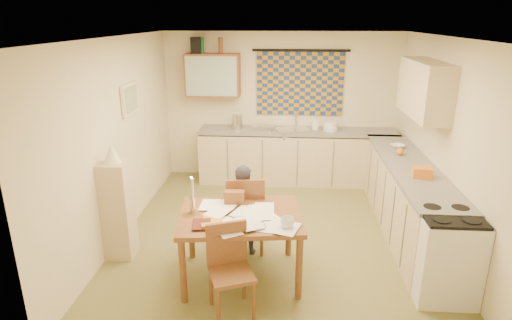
# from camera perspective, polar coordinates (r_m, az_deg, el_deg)

# --- Properties ---
(floor) EXTENTS (4.00, 4.50, 0.02)m
(floor) POSITION_cam_1_polar(r_m,az_deg,el_deg) (5.72, 2.82, -9.98)
(floor) COLOR olive
(floor) RESTS_ON ground
(ceiling) EXTENTS (4.00, 4.50, 0.02)m
(ceiling) POSITION_cam_1_polar(r_m,az_deg,el_deg) (5.03, 3.29, 16.14)
(ceiling) COLOR white
(ceiling) RESTS_ON floor
(wall_back) EXTENTS (4.00, 0.02, 2.50)m
(wall_back) POSITION_cam_1_polar(r_m,az_deg,el_deg) (7.43, 3.43, 7.12)
(wall_back) COLOR beige
(wall_back) RESTS_ON floor
(wall_front) EXTENTS (4.00, 0.02, 2.50)m
(wall_front) POSITION_cam_1_polar(r_m,az_deg,el_deg) (3.13, 2.10, -9.44)
(wall_front) COLOR beige
(wall_front) RESTS_ON floor
(wall_left) EXTENTS (0.02, 4.50, 2.50)m
(wall_left) POSITION_cam_1_polar(r_m,az_deg,el_deg) (5.64, -17.85, 2.54)
(wall_left) COLOR beige
(wall_left) RESTS_ON floor
(wall_right) EXTENTS (0.02, 4.50, 2.50)m
(wall_right) POSITION_cam_1_polar(r_m,az_deg,el_deg) (5.58, 24.17, 1.62)
(wall_right) COLOR beige
(wall_right) RESTS_ON floor
(window_blind) EXTENTS (1.45, 0.03, 1.05)m
(window_blind) POSITION_cam_1_polar(r_m,az_deg,el_deg) (7.33, 5.87, 10.07)
(window_blind) COLOR navy
(window_blind) RESTS_ON wall_back
(curtain_rod) EXTENTS (1.60, 0.04, 0.04)m
(curtain_rod) POSITION_cam_1_polar(r_m,az_deg,el_deg) (7.25, 6.02, 14.35)
(curtain_rod) COLOR black
(curtain_rod) RESTS_ON wall_back
(wall_cabinet) EXTENTS (0.90, 0.34, 0.70)m
(wall_cabinet) POSITION_cam_1_polar(r_m,az_deg,el_deg) (7.27, -5.78, 11.20)
(wall_cabinet) COLOR brown
(wall_cabinet) RESTS_ON wall_back
(wall_cabinet_glass) EXTENTS (0.84, 0.02, 0.64)m
(wall_cabinet_glass) POSITION_cam_1_polar(r_m,az_deg,el_deg) (7.10, -6.01, 11.02)
(wall_cabinet_glass) COLOR #99B2A5
(wall_cabinet_glass) RESTS_ON wall_back
(upper_cabinet_right) EXTENTS (0.34, 1.30, 0.70)m
(upper_cabinet_right) POSITION_cam_1_polar(r_m,az_deg,el_deg) (5.90, 21.54, 8.81)
(upper_cabinet_right) COLOR tan
(upper_cabinet_right) RESTS_ON wall_right
(framed_print) EXTENTS (0.04, 0.50, 0.40)m
(framed_print) POSITION_cam_1_polar(r_m,az_deg,el_deg) (5.89, -16.51, 7.83)
(framed_print) COLOR #EEE7C4
(framed_print) RESTS_ON wall_left
(print_canvas) EXTENTS (0.01, 0.42, 0.32)m
(print_canvas) POSITION_cam_1_polar(r_m,az_deg,el_deg) (5.88, -16.28, 7.84)
(print_canvas) COLOR beige
(print_canvas) RESTS_ON wall_left
(counter_back) EXTENTS (3.30, 0.62, 0.92)m
(counter_back) POSITION_cam_1_polar(r_m,az_deg,el_deg) (7.34, 5.49, 0.46)
(counter_back) COLOR tan
(counter_back) RESTS_ON floor
(counter_right) EXTENTS (0.62, 2.95, 0.92)m
(counter_right) POSITION_cam_1_polar(r_m,az_deg,el_deg) (5.99, 19.50, -4.80)
(counter_right) COLOR tan
(counter_right) RESTS_ON floor
(stove) EXTENTS (0.59, 0.59, 0.91)m
(stove) POSITION_cam_1_polar(r_m,az_deg,el_deg) (4.77, 23.84, -11.55)
(stove) COLOR white
(stove) RESTS_ON floor
(sink) EXTENTS (0.69, 0.64, 0.10)m
(sink) POSITION_cam_1_polar(r_m,az_deg,el_deg) (7.21, 4.90, 3.72)
(sink) COLOR silver
(sink) RESTS_ON counter_back
(tap) EXTENTS (0.04, 0.04, 0.28)m
(tap) POSITION_cam_1_polar(r_m,az_deg,el_deg) (7.35, 5.35, 5.42)
(tap) COLOR silver
(tap) RESTS_ON counter_back
(dish_rack) EXTENTS (0.40, 0.36, 0.06)m
(dish_rack) POSITION_cam_1_polar(r_m,az_deg,el_deg) (7.21, 0.97, 4.34)
(dish_rack) COLOR silver
(dish_rack) RESTS_ON counter_back
(kettle) EXTENTS (0.20, 0.20, 0.24)m
(kettle) POSITION_cam_1_polar(r_m,az_deg,el_deg) (7.22, -2.52, 5.09)
(kettle) COLOR silver
(kettle) RESTS_ON counter_back
(mixing_bowl) EXTENTS (0.30, 0.30, 0.16)m
(mixing_bowl) POSITION_cam_1_polar(r_m,az_deg,el_deg) (7.22, 9.92, 4.50)
(mixing_bowl) COLOR white
(mixing_bowl) RESTS_ON counter_back
(soap_bottle) EXTENTS (0.12, 0.12, 0.21)m
(soap_bottle) POSITION_cam_1_polar(r_m,az_deg,el_deg) (7.24, 7.87, 4.84)
(soap_bottle) COLOR white
(soap_bottle) RESTS_ON counter_back
(bowl) EXTENTS (0.34, 0.34, 0.05)m
(bowl) POSITION_cam_1_polar(r_m,az_deg,el_deg) (6.52, 18.33, 1.78)
(bowl) COLOR white
(bowl) RESTS_ON counter_right
(orange_bag) EXTENTS (0.24, 0.18, 0.12)m
(orange_bag) POSITION_cam_1_polar(r_m,az_deg,el_deg) (5.41, 21.27, -1.52)
(orange_bag) COLOR orange
(orange_bag) RESTS_ON counter_right
(fruit_orange) EXTENTS (0.10, 0.10, 0.10)m
(fruit_orange) POSITION_cam_1_polar(r_m,az_deg,el_deg) (6.16, 18.66, 1.07)
(fruit_orange) COLOR orange
(fruit_orange) RESTS_ON counter_right
(speaker) EXTENTS (0.18, 0.22, 0.26)m
(speaker) POSITION_cam_1_polar(r_m,az_deg,el_deg) (7.27, -8.02, 14.92)
(speaker) COLOR black
(speaker) RESTS_ON wall_cabinet
(bottle_green) EXTENTS (0.08, 0.08, 0.26)m
(bottle_green) POSITION_cam_1_polar(r_m,az_deg,el_deg) (7.26, -7.24, 14.94)
(bottle_green) COLOR #195926
(bottle_green) RESTS_ON wall_cabinet
(bottle_brown) EXTENTS (0.07, 0.07, 0.26)m
(bottle_brown) POSITION_cam_1_polar(r_m,az_deg,el_deg) (7.20, -4.74, 15.00)
(bottle_brown) COLOR brown
(bottle_brown) RESTS_ON wall_cabinet
(dining_table) EXTENTS (1.37, 1.11, 0.75)m
(dining_table) POSITION_cam_1_polar(r_m,az_deg,el_deg) (4.70, -2.06, -11.33)
(dining_table) COLOR brown
(dining_table) RESTS_ON floor
(chair_far) EXTENTS (0.49, 0.49, 0.98)m
(chair_far) POSITION_cam_1_polar(r_m,az_deg,el_deg) (5.24, -1.44, -8.88)
(chair_far) COLOR brown
(chair_far) RESTS_ON floor
(chair_near) EXTENTS (0.51, 0.51, 0.88)m
(chair_near) POSITION_cam_1_polar(r_m,az_deg,el_deg) (4.26, -3.33, -16.54)
(chair_near) COLOR brown
(chair_near) RESTS_ON floor
(person) EXTENTS (0.51, 0.42, 1.12)m
(person) POSITION_cam_1_polar(r_m,az_deg,el_deg) (5.08, -1.72, -6.62)
(person) COLOR black
(person) RESTS_ON floor
(shelf_stand) EXTENTS (0.32, 0.30, 1.17)m
(shelf_stand) POSITION_cam_1_polar(r_m,az_deg,el_deg) (5.24, -17.93, -6.42)
(shelf_stand) COLOR tan
(shelf_stand) RESTS_ON floor
(lampshade) EXTENTS (0.20, 0.20, 0.22)m
(lampshade) POSITION_cam_1_polar(r_m,az_deg,el_deg) (5.00, -18.71, 0.84)
(lampshade) COLOR #EEE7C4
(lampshade) RESTS_ON shelf_stand
(letter_rack) EXTENTS (0.22, 0.10, 0.16)m
(letter_rack) POSITION_cam_1_polar(r_m,az_deg,el_deg) (4.72, -2.90, -5.05)
(letter_rack) COLOR brown
(letter_rack) RESTS_ON dining_table
(mug) EXTENTS (0.20, 0.20, 0.11)m
(mug) POSITION_cam_1_polar(r_m,az_deg,el_deg) (4.24, 4.17, -8.37)
(mug) COLOR white
(mug) RESTS_ON dining_table
(magazine) EXTENTS (0.25, 0.29, 0.02)m
(magazine) POSITION_cam_1_polar(r_m,az_deg,el_deg) (4.33, -8.48, -8.57)
(magazine) COLOR maroon
(magazine) RESTS_ON dining_table
(book) EXTENTS (0.25, 0.31, 0.02)m
(book) POSITION_cam_1_polar(r_m,az_deg,el_deg) (4.43, -7.10, -7.83)
(book) COLOR orange
(book) RESTS_ON dining_table
(orange_box) EXTENTS (0.14, 0.11, 0.04)m
(orange_box) POSITION_cam_1_polar(r_m,az_deg,el_deg) (4.27, -6.47, -8.75)
(orange_box) COLOR orange
(orange_box) RESTS_ON dining_table
(eyeglasses) EXTENTS (0.14, 0.09, 0.02)m
(eyeglasses) POSITION_cam_1_polar(r_m,az_deg,el_deg) (4.26, 0.38, -8.88)
(eyeglasses) COLOR black
(eyeglasses) RESTS_ON dining_table
(candle_holder) EXTENTS (0.08, 0.08, 0.18)m
(candle_holder) POSITION_cam_1_polar(r_m,az_deg,el_deg) (4.57, -8.49, -5.96)
(candle_holder) COLOR silver
(candle_holder) RESTS_ON dining_table
(candle) EXTENTS (0.03, 0.03, 0.22)m
(candle) POSITION_cam_1_polar(r_m,az_deg,el_deg) (4.46, -8.45, -3.78)
(candle) COLOR white
(candle) RESTS_ON dining_table
(candle_flame) EXTENTS (0.02, 0.02, 0.02)m
(candle_flame) POSITION_cam_1_polar(r_m,az_deg,el_deg) (4.41, -8.63, -2.33)
(candle_flame) COLOR #FFCC66
(candle_flame) RESTS_ON dining_table
(papers) EXTENTS (1.10, 1.02, 0.03)m
(papers) POSITION_cam_1_polar(r_m,az_deg,el_deg) (4.44, -1.43, -7.57)
(papers) COLOR white
(papers) RESTS_ON dining_table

